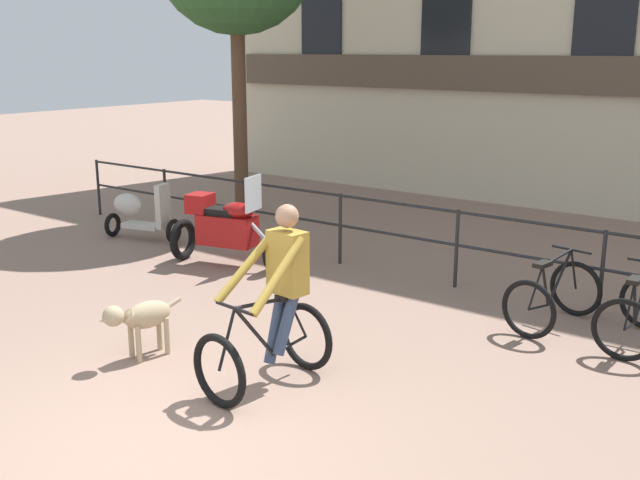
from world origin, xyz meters
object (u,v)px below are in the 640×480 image
(parked_bicycle_mid_left, at_px, (638,313))
(parked_scooter, at_px, (140,212))
(dog, at_px, (140,317))
(parked_motorcycle, at_px, (226,228))
(parked_bicycle_near_lamp, at_px, (553,296))
(cyclist_with_bike, at_px, (275,306))

(parked_bicycle_mid_left, relative_size, parked_scooter, 0.83)
(dog, xyz_separation_m, parked_motorcycle, (-1.67, 3.00, 0.12))
(parked_bicycle_mid_left, bearing_deg, parked_scooter, 0.43)
(parked_bicycle_near_lamp, bearing_deg, parked_scooter, 10.35)
(parked_motorcycle, bearing_deg, dog, -164.22)
(cyclist_with_bike, height_order, parked_bicycle_near_lamp, cyclist_with_bike)
(dog, height_order, parked_bicycle_mid_left, parked_bicycle_mid_left)
(cyclist_with_bike, xyz_separation_m, parked_bicycle_near_lamp, (1.56, 3.01, -0.41))
(parked_motorcycle, bearing_deg, parked_scooter, 70.24)
(parked_motorcycle, bearing_deg, parked_bicycle_near_lamp, -98.51)
(cyclist_with_bike, xyz_separation_m, parked_scooter, (-5.34, 2.86, -0.30))
(parked_scooter, bearing_deg, parked_motorcycle, -111.33)
(parked_motorcycle, bearing_deg, parked_bicycle_mid_left, -99.30)
(cyclist_with_bike, height_order, dog, cyclist_with_bike)
(cyclist_with_bike, relative_size, parked_bicycle_mid_left, 1.52)
(cyclist_with_bike, relative_size, parked_scooter, 1.27)
(cyclist_with_bike, relative_size, parked_motorcycle, 0.97)
(cyclist_with_bike, bearing_deg, parked_scooter, 157.69)
(cyclist_with_bike, xyz_separation_m, parked_motorcycle, (-3.13, 2.61, -0.20))
(parked_bicycle_mid_left, bearing_deg, cyclist_with_bike, 49.87)
(parked_bicycle_near_lamp, distance_m, parked_bicycle_mid_left, 0.92)
(parked_bicycle_near_lamp, xyz_separation_m, parked_bicycle_mid_left, (0.92, -0.00, 0.00))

